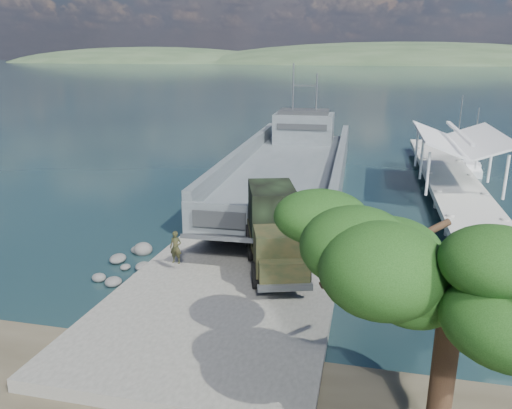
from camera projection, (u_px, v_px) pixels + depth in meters
name	position (u px, v px, depth m)	size (l,w,h in m)	color
ground	(234.00, 286.00, 24.82)	(1400.00, 1400.00, 0.00)	#162C34
boat_ramp	(229.00, 290.00, 23.81)	(10.00, 18.00, 0.50)	slate
shoreline_rocks	(124.00, 270.00, 26.59)	(3.20, 5.60, 0.90)	#51524F
distant_headlands	(414.00, 64.00, 536.89)	(1000.00, 240.00, 48.00)	#2F462C
pier	(456.00, 179.00, 39.13)	(6.40, 44.00, 6.10)	beige
landing_craft	(290.00, 172.00, 44.53)	(10.13, 37.04, 10.94)	#515A5F
military_truck	(275.00, 229.00, 25.83)	(4.69, 8.49, 3.78)	black
soldier	(176.00, 255.00, 25.22)	(0.62, 0.41, 1.69)	black
sailboat_near	(471.00, 169.00, 48.17)	(2.06, 5.39, 6.41)	white
sailboat_far	(456.00, 151.00, 56.87)	(3.53, 5.82, 6.83)	white
overhang_tree	(431.00, 260.00, 12.91)	(8.21, 7.56, 7.45)	#351E15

